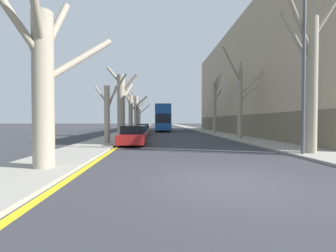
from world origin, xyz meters
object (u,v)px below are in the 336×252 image
(street_tree_right_2, at_px, (215,105))
(street_tree_left_5, at_px, (140,115))
(street_tree_left_1, at_px, (107,111))
(street_tree_right_0, at_px, (311,78))
(street_tree_left_3, at_px, (131,110))
(parked_car_2, at_px, (143,130))
(parked_car_1, at_px, (139,132))
(street_tree_left_0, at_px, (43,76))
(lamp_post, at_px, (302,59))
(street_tree_left_2, at_px, (121,103))
(street_tree_left_4, at_px, (136,112))
(street_tree_right_1, at_px, (240,99))
(double_decker_bus, at_px, (162,117))
(parked_car_0, at_px, (133,136))

(street_tree_right_2, bearing_deg, street_tree_left_5, 118.74)
(street_tree_left_1, height_order, street_tree_right_0, street_tree_right_0)
(street_tree_left_3, xyz_separation_m, parked_car_2, (2.19, -5.36, -2.79))
(street_tree_left_5, relative_size, parked_car_1, 1.63)
(street_tree_right_2, bearing_deg, street_tree_left_1, -132.71)
(street_tree_right_0, bearing_deg, street_tree_left_0, -165.69)
(street_tree_left_0, bearing_deg, parked_car_1, 80.97)
(street_tree_right_0, xyz_separation_m, parked_car_1, (-9.87, 11.31, -3.40))
(parked_car_2, xyz_separation_m, lamp_post, (9.13, -18.23, 4.27))
(street_tree_left_1, bearing_deg, street_tree_left_2, 91.11)
(lamp_post, bearing_deg, parked_car_2, 116.60)
(street_tree_left_4, distance_m, street_tree_left_5, 8.75)
(street_tree_right_1, relative_size, parked_car_2, 1.99)
(street_tree_left_1, xyz_separation_m, parked_car_2, (2.02, 11.65, -1.89))
(street_tree_left_0, xyz_separation_m, parked_car_2, (2.29, 20.94, -2.76))
(street_tree_left_1, xyz_separation_m, street_tree_right_1, (11.83, 3.56, 1.37))
(street_tree_left_1, distance_m, street_tree_left_2, 8.05)
(street_tree_left_1, relative_size, street_tree_left_4, 0.75)
(parked_car_2, bearing_deg, street_tree_left_5, 95.23)
(street_tree_right_2, height_order, double_decker_bus, street_tree_right_2)
(street_tree_right_1, relative_size, double_decker_bus, 0.83)
(street_tree_left_1, bearing_deg, street_tree_right_1, 16.73)
(street_tree_right_2, distance_m, parked_car_2, 10.38)
(street_tree_left_3, height_order, double_decker_bus, street_tree_left_3)
(street_tree_left_3, distance_m, parked_car_2, 6.43)
(street_tree_left_2, xyz_separation_m, parked_car_1, (2.17, -2.82, -3.16))
(street_tree_left_3, relative_size, lamp_post, 0.85)
(street_tree_right_1, bearing_deg, lamp_post, -93.88)
(double_decker_bus, bearing_deg, parked_car_2, -105.55)
(street_tree_left_3, xyz_separation_m, street_tree_right_2, (11.96, -4.24, 0.54))
(street_tree_left_0, height_order, street_tree_right_1, street_tree_right_1)
(double_decker_bus, xyz_separation_m, parked_car_1, (-2.81, -16.63, -1.89))
(street_tree_left_2, relative_size, lamp_post, 0.91)
(street_tree_right_0, distance_m, parked_car_1, 15.39)
(street_tree_left_4, height_order, lamp_post, lamp_post)
(street_tree_left_4, xyz_separation_m, lamp_post, (11.24, -32.21, 1.42))
(street_tree_left_3, xyz_separation_m, street_tree_left_5, (0.11, 17.36, -0.29))
(street_tree_left_4, distance_m, street_tree_right_1, 25.09)
(street_tree_left_0, xyz_separation_m, street_tree_right_1, (12.11, 12.84, 0.50))
(street_tree_left_5, bearing_deg, parked_car_1, -85.93)
(street_tree_left_1, relative_size, lamp_post, 0.62)
(street_tree_right_0, xyz_separation_m, double_decker_bus, (-7.05, 27.94, -1.51))
(double_decker_bus, bearing_deg, parked_car_0, -97.23)
(street_tree_left_5, height_order, street_tree_right_2, street_tree_right_2)
(street_tree_left_1, xyz_separation_m, street_tree_left_5, (-0.06, 34.37, 0.62))
(street_tree_left_3, relative_size, double_decker_bus, 0.74)
(street_tree_left_0, xyz_separation_m, parked_car_1, (2.29, 14.41, -2.77))
(parked_car_0, bearing_deg, street_tree_right_0, -30.25)
(street_tree_left_0, xyz_separation_m, street_tree_right_0, (12.16, 3.10, 0.63))
(parked_car_1, bearing_deg, street_tree_left_1, -111.45)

